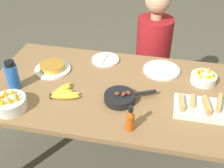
{
  "coord_description": "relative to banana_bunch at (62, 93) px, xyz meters",
  "views": [
    {
      "loc": [
        0.32,
        -1.5,
        1.92
      ],
      "look_at": [
        0.0,
        0.0,
        0.81
      ],
      "focal_mm": 45.0,
      "sensor_mm": 36.0,
      "label": 1
    }
  ],
  "objects": [
    {
      "name": "frittata_plate_center",
      "position": [
        -0.18,
        0.27,
        0.0
      ],
      "size": [
        0.26,
        0.26,
        0.05
      ],
      "color": "silver",
      "rests_on": "dining_table"
    },
    {
      "name": "melon_tray",
      "position": [
        0.87,
        0.02,
        0.01
      ],
      "size": [
        0.3,
        0.19,
        0.1
      ],
      "color": "silver",
      "rests_on": "dining_table"
    },
    {
      "name": "fruit_bowl_mango",
      "position": [
        -0.27,
        -0.19,
        0.03
      ],
      "size": [
        0.2,
        0.2,
        0.13
      ],
      "color": "silver",
      "rests_on": "dining_table"
    },
    {
      "name": "empty_plate_far_left",
      "position": [
        0.18,
        0.49,
        -0.01
      ],
      "size": [
        0.21,
        0.21,
        0.02
      ],
      "color": "silver",
      "rests_on": "dining_table"
    },
    {
      "name": "skillet",
      "position": [
        0.38,
        0.02,
        0.01
      ],
      "size": [
        0.32,
        0.21,
        0.08
      ],
      "rotation": [
        0.0,
        0.0,
        0.43
      ],
      "color": "black",
      "rests_on": "dining_table"
    },
    {
      "name": "fruit_bowl_citrus",
      "position": [
        0.91,
        0.35,
        0.02
      ],
      "size": [
        0.18,
        0.18,
        0.11
      ],
      "color": "silver",
      "rests_on": "dining_table"
    },
    {
      "name": "water_bottle",
      "position": [
        -0.34,
        0.01,
        0.08
      ],
      "size": [
        0.08,
        0.08,
        0.21
      ],
      "color": "blue",
      "rests_on": "dining_table"
    },
    {
      "name": "ground_plane",
      "position": [
        0.3,
        0.15,
        -0.8
      ],
      "size": [
        14.0,
        14.0,
        0.0
      ],
      "primitive_type": "plane",
      "color": "#565142"
    },
    {
      "name": "banana_bunch",
      "position": [
        0.0,
        0.0,
        0.0
      ],
      "size": [
        0.21,
        0.2,
        0.04
      ],
      "color": "yellow",
      "rests_on": "dining_table"
    },
    {
      "name": "person_figure",
      "position": [
        0.52,
        0.88,
        -0.27
      ],
      "size": [
        0.34,
        0.34,
        1.25
      ],
      "color": "black",
      "rests_on": "ground_plane"
    },
    {
      "name": "dining_table",
      "position": [
        0.3,
        0.15,
        -0.12
      ],
      "size": [
        1.71,
        0.95,
        0.78
      ],
      "color": "olive",
      "rests_on": "ground_plane"
    },
    {
      "name": "hot_sauce_bottle",
      "position": [
        0.48,
        -0.21,
        0.05
      ],
      "size": [
        0.05,
        0.05,
        0.17
      ],
      "color": "#C64C0F",
      "rests_on": "dining_table"
    },
    {
      "name": "empty_plate_near_front",
      "position": [
        0.61,
        0.43,
        -0.01
      ],
      "size": [
        0.27,
        0.27,
        0.02
      ],
      "color": "silver",
      "rests_on": "dining_table"
    }
  ]
}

